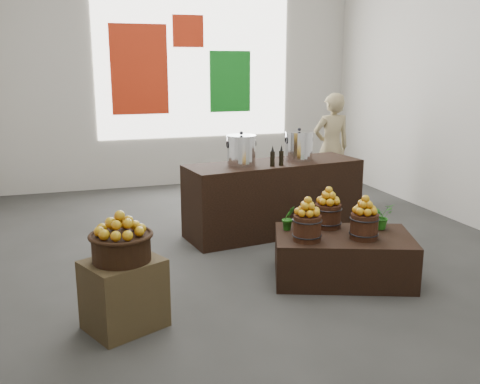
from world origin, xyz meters
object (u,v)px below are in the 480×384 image
object	(u,v)px
wicker_basket	(121,248)
stock_pot_left	(241,151)
shopper	(331,147)
display_table	(343,257)
crate	(124,294)
stock_pot_center	(299,147)
counter	(274,198)

from	to	relation	value
wicker_basket	stock_pot_left	world-z (taller)	stock_pot_left
shopper	display_table	bearing A→B (deg)	65.01
crate	shopper	xyz separation A→B (m)	(3.36, 3.12, 0.52)
display_table	stock_pot_center	xyz separation A→B (m)	(0.23, 1.59, 0.81)
stock_pot_center	shopper	bearing A→B (deg)	48.45
crate	counter	bearing A→B (deg)	43.76
counter	shopper	world-z (taller)	shopper
wicker_basket	counter	size ratio (longest dim) A/B	0.21
crate	display_table	xyz separation A→B (m)	(2.07, 0.34, -0.06)
stock_pot_left	shopper	xyz separation A→B (m)	(1.82, 1.30, -0.23)
counter	stock_pot_center	distance (m)	0.68
wicker_basket	display_table	bearing A→B (deg)	9.40
display_table	shopper	distance (m)	3.12
wicker_basket	stock_pot_center	world-z (taller)	stock_pot_center
stock_pot_left	shopper	distance (m)	2.25
wicker_basket	stock_pot_center	size ratio (longest dim) A/B	1.35
display_table	counter	world-z (taller)	counter
counter	stock_pot_left	size ratio (longest dim) A/B	6.47
display_table	stock_pot_left	world-z (taller)	stock_pot_left
stock_pot_left	stock_pot_center	xyz separation A→B (m)	(0.76, 0.11, 0.00)
display_table	stock_pot_left	distance (m)	1.77
display_table	counter	distance (m)	1.56
crate	display_table	distance (m)	2.10
display_table	crate	bearing A→B (deg)	-150.12
display_table	stock_pot_center	bearing A→B (deg)	102.22
display_table	stock_pot_center	size ratio (longest dim) A/B	3.87
wicker_basket	shopper	size ratio (longest dim) A/B	0.28
crate	stock_pot_left	size ratio (longest dim) A/B	1.69
wicker_basket	counter	distance (m)	2.73
crate	shopper	world-z (taller)	shopper
wicker_basket	stock_pot_center	distance (m)	3.03
crate	stock_pot_center	world-z (taller)	stock_pot_center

